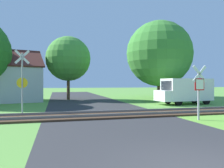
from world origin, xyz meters
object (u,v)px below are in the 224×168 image
(stop_sign_near, at_px, (199,88))
(tree_far, at_px, (159,60))
(crossing_sign_far, at_px, (22,78))
(mail_truck, at_px, (185,90))
(tree_right, at_px, (159,54))
(tree_center, at_px, (68,59))
(house, at_px, (7,83))

(stop_sign_near, distance_m, tree_far, 18.77)
(crossing_sign_far, height_order, mail_truck, crossing_sign_far)
(stop_sign_near, xyz_separation_m, crossing_sign_far, (-8.93, 4.73, 0.54))
(crossing_sign_far, distance_m, tree_right, 14.15)
(mail_truck, bearing_deg, stop_sign_near, 147.06)
(crossing_sign_far, bearing_deg, tree_far, 31.34)
(mail_truck, bearing_deg, tree_center, 46.58)
(house, relative_size, mail_truck, 1.50)
(tree_right, height_order, tree_center, tree_right)
(mail_truck, bearing_deg, crossing_sign_far, 97.25)
(mail_truck, bearing_deg, tree_far, -18.15)
(crossing_sign_far, bearing_deg, house, 98.39)
(tree_right, distance_m, mail_truck, 5.25)
(tree_right, bearing_deg, tree_far, 63.60)
(crossing_sign_far, height_order, tree_right, tree_right)
(house, relative_size, tree_far, 0.90)
(tree_right, distance_m, tree_far, 6.90)
(tree_center, height_order, mail_truck, tree_center)
(tree_right, xyz_separation_m, tree_center, (-9.00, 4.10, -0.34))
(house, bearing_deg, tree_right, -25.28)
(tree_right, relative_size, mail_truck, 1.64)
(crossing_sign_far, relative_size, mail_truck, 0.77)
(tree_right, relative_size, tree_far, 0.99)
(stop_sign_near, distance_m, tree_center, 16.47)
(crossing_sign_far, distance_m, mail_truck, 13.26)
(stop_sign_near, height_order, house, house)
(tree_right, bearing_deg, mail_truck, -80.48)
(house, height_order, tree_center, tree_center)
(crossing_sign_far, xyz_separation_m, tree_center, (3.34, 10.47, 2.41))
(stop_sign_near, distance_m, mail_truck, 8.42)
(tree_far, bearing_deg, house, -170.15)
(tree_right, distance_m, tree_center, 9.89)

